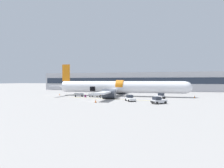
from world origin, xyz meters
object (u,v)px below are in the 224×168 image
object	(u,v)px
baggage_tug_mid	(158,101)
baggage_cart_loading	(95,95)
baggage_cart_queued	(79,95)
ground_crew_loader_a	(100,95)
suitcase_on_tarmac_upright	(85,96)
baggage_tug_lead	(160,96)
ground_crew_loader_b	(110,94)
baggage_tug_rear	(130,98)
ground_crew_driver	(106,94)
airplane	(118,87)

from	to	relation	value
baggage_tug_mid	baggage_cart_loading	xyz separation A→B (m)	(-17.48, 10.88, -0.14)
baggage_cart_queued	ground_crew_loader_a	distance (m)	7.44
baggage_tug_mid	suitcase_on_tarmac_upright	distance (m)	21.94
baggage_tug_lead	ground_crew_loader_b	bearing A→B (deg)	176.92
baggage_tug_rear	ground_crew_driver	bearing A→B (deg)	132.09
baggage_cart_loading	ground_crew_driver	world-z (taller)	ground_crew_driver
baggage_tug_lead	baggage_cart_loading	bearing A→B (deg)	178.87
baggage_cart_loading	baggage_cart_queued	distance (m)	4.98
baggage_tug_lead	ground_crew_loader_a	bearing A→B (deg)	-174.25
baggage_tug_lead	ground_crew_driver	bearing A→B (deg)	172.78
baggage_cart_queued	suitcase_on_tarmac_upright	world-z (taller)	baggage_cart_queued
ground_crew_loader_a	suitcase_on_tarmac_upright	size ratio (longest dim) A/B	2.31
ground_crew_loader_a	ground_crew_driver	world-z (taller)	ground_crew_loader_a
ground_crew_loader_b	ground_crew_driver	xyz separation A→B (m)	(-1.43, 1.20, -0.04)
ground_crew_loader_a	baggage_tug_lead	bearing A→B (deg)	5.75
baggage_tug_mid	baggage_cart_queued	distance (m)	24.92
baggage_tug_rear	suitcase_on_tarmac_upright	size ratio (longest dim) A/B	4.63
ground_crew_loader_b	baggage_cart_loading	bearing A→B (deg)	-174.70
ground_crew_driver	airplane	bearing A→B (deg)	44.29
baggage_cart_loading	suitcase_on_tarmac_upright	distance (m)	2.82
ground_crew_driver	baggage_tug_rear	bearing A→B (deg)	-47.91
ground_crew_driver	suitcase_on_tarmac_upright	size ratio (longest dim) A/B	2.15
ground_crew_driver	baggage_cart_loading	bearing A→B (deg)	-150.35
ground_crew_driver	baggage_tug_lead	bearing A→B (deg)	-7.22
baggage_cart_queued	ground_crew_driver	distance (m)	7.95
baggage_tug_mid	baggage_cart_queued	xyz separation A→B (m)	(-22.46, 10.81, -0.14)
baggage_cart_queued	ground_crew_driver	bearing A→B (deg)	12.07
baggage_tug_mid	baggage_tug_lead	bearing A→B (deg)	86.28
baggage_tug_mid	ground_crew_loader_b	size ratio (longest dim) A/B	2.06
baggage_tug_mid	baggage_cart_loading	size ratio (longest dim) A/B	0.78
baggage_tug_lead	ground_crew_loader_b	size ratio (longest dim) A/B	1.73
airplane	baggage_tug_lead	xyz separation A→B (m)	(12.21, -5.03, -2.08)
ground_crew_loader_a	suitcase_on_tarmac_upright	world-z (taller)	ground_crew_loader_a
baggage_tug_lead	ground_crew_driver	size ratio (longest dim) A/B	1.82
baggage_tug_lead	suitcase_on_tarmac_upright	bearing A→B (deg)	-176.74
airplane	ground_crew_driver	size ratio (longest dim) A/B	26.42
baggage_tug_mid	ground_crew_driver	bearing A→B (deg)	139.66
ground_crew_driver	ground_crew_loader_a	bearing A→B (deg)	-99.41
airplane	baggage_tug_rear	world-z (taller)	airplane
airplane	ground_crew_driver	bearing A→B (deg)	-135.71
baggage_tug_mid	ground_crew_loader_b	world-z (taller)	ground_crew_loader_b
baggage_tug_mid	suitcase_on_tarmac_upright	world-z (taller)	baggage_tug_mid
ground_crew_loader_a	airplane	bearing A→B (deg)	60.53
airplane	baggage_tug_mid	distance (m)	19.47
baggage_tug_mid	suitcase_on_tarmac_upright	bearing A→B (deg)	154.77
ground_crew_loader_b	baggage_cart_queued	bearing A→B (deg)	-177.12
baggage_tug_rear	ground_crew_driver	distance (m)	12.65
baggage_tug_rear	ground_crew_driver	world-z (taller)	ground_crew_driver
baggage_tug_mid	ground_crew_driver	distance (m)	19.27
baggage_tug_mid	ground_crew_loader_a	world-z (taller)	ground_crew_loader_a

